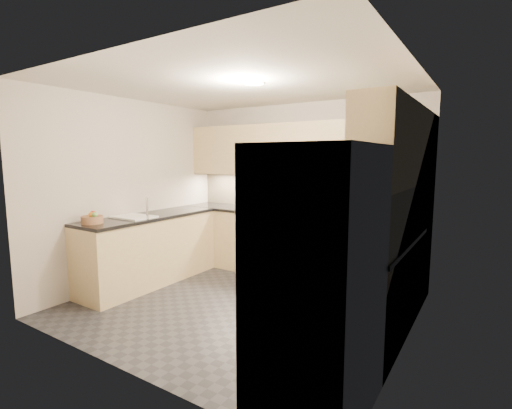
# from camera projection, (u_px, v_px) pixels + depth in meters

# --- Properties ---
(floor) EXTENTS (3.60, 3.20, 0.00)m
(floor) POSITION_uv_depth(u_px,v_px,m) (240.00, 305.00, 4.32)
(floor) COLOR #232227
(floor) RESTS_ON ground
(ceiling) EXTENTS (3.60, 3.20, 0.02)m
(ceiling) POSITION_uv_depth(u_px,v_px,m) (239.00, 84.00, 4.01)
(ceiling) COLOR beige
(ceiling) RESTS_ON wall_back
(wall_back) EXTENTS (3.60, 0.02, 2.50)m
(wall_back) POSITION_uv_depth(u_px,v_px,m) (301.00, 189.00, 5.50)
(wall_back) COLOR #BDB2A5
(wall_back) RESTS_ON floor
(wall_front) EXTENTS (3.60, 0.02, 2.50)m
(wall_front) POSITION_uv_depth(u_px,v_px,m) (119.00, 219.00, 2.83)
(wall_front) COLOR #BDB2A5
(wall_front) RESTS_ON floor
(wall_left) EXTENTS (0.02, 3.20, 2.50)m
(wall_left) POSITION_uv_depth(u_px,v_px,m) (133.00, 191.00, 5.13)
(wall_left) COLOR #BDB2A5
(wall_left) RESTS_ON floor
(wall_right) EXTENTS (0.02, 3.20, 2.50)m
(wall_right) POSITION_uv_depth(u_px,v_px,m) (409.00, 212.00, 3.20)
(wall_right) COLOR #BDB2A5
(wall_right) RESTS_ON floor
(base_cab_back_left) EXTENTS (1.42, 0.60, 0.90)m
(base_cab_back_left) POSITION_uv_depth(u_px,v_px,m) (231.00, 237.00, 5.94)
(base_cab_back_left) COLOR tan
(base_cab_back_left) RESTS_ON floor
(base_cab_back_right) EXTENTS (1.42, 0.60, 0.90)m
(base_cab_back_right) POSITION_uv_depth(u_px,v_px,m) (367.00, 256.00, 4.77)
(base_cab_back_right) COLOR tan
(base_cab_back_right) RESTS_ON floor
(base_cab_right) EXTENTS (0.60, 1.70, 0.90)m
(base_cab_right) POSITION_uv_depth(u_px,v_px,m) (375.00, 289.00, 3.59)
(base_cab_right) COLOR tan
(base_cab_right) RESTS_ON floor
(base_cab_peninsula) EXTENTS (0.60, 2.00, 0.90)m
(base_cab_peninsula) POSITION_uv_depth(u_px,v_px,m) (150.00, 250.00, 5.07)
(base_cab_peninsula) COLOR tan
(base_cab_peninsula) RESTS_ON floor
(countertop_back_left) EXTENTS (1.42, 0.63, 0.04)m
(countertop_back_left) POSITION_uv_depth(u_px,v_px,m) (231.00, 208.00, 5.88)
(countertop_back_left) COLOR black
(countertop_back_left) RESTS_ON base_cab_back_left
(countertop_back_right) EXTENTS (1.42, 0.63, 0.04)m
(countertop_back_right) POSITION_uv_depth(u_px,v_px,m) (368.00, 220.00, 4.71)
(countertop_back_right) COLOR black
(countertop_back_right) RESTS_ON base_cab_back_right
(countertop_right) EXTENTS (0.63, 1.70, 0.04)m
(countertop_right) POSITION_uv_depth(u_px,v_px,m) (377.00, 241.00, 3.53)
(countertop_right) COLOR black
(countertop_right) RESTS_ON base_cab_right
(countertop_peninsula) EXTENTS (0.63, 2.00, 0.04)m
(countertop_peninsula) POSITION_uv_depth(u_px,v_px,m) (149.00, 217.00, 5.01)
(countertop_peninsula) COLOR black
(countertop_peninsula) RESTS_ON base_cab_peninsula
(upper_cab_back) EXTENTS (3.60, 0.35, 0.75)m
(upper_cab_back) POSITION_uv_depth(u_px,v_px,m) (297.00, 150.00, 5.28)
(upper_cab_back) COLOR tan
(upper_cab_back) RESTS_ON wall_back
(upper_cab_right) EXTENTS (0.35, 1.95, 0.75)m
(upper_cab_right) POSITION_uv_depth(u_px,v_px,m) (398.00, 146.00, 3.45)
(upper_cab_right) COLOR tan
(upper_cab_right) RESTS_ON wall_right
(backsplash_back) EXTENTS (3.60, 0.01, 0.51)m
(backsplash_back) POSITION_uv_depth(u_px,v_px,m) (301.00, 193.00, 5.51)
(backsplash_back) COLOR tan
(backsplash_back) RESTS_ON wall_back
(backsplash_right) EXTENTS (0.01, 2.30, 0.51)m
(backsplash_right) POSITION_uv_depth(u_px,v_px,m) (417.00, 211.00, 3.59)
(backsplash_right) COLOR tan
(backsplash_right) RESTS_ON wall_right
(gas_range) EXTENTS (0.76, 0.65, 0.91)m
(gas_range) POSITION_uv_depth(u_px,v_px,m) (291.00, 245.00, 5.33)
(gas_range) COLOR #A3A6AB
(gas_range) RESTS_ON floor
(range_cooktop) EXTENTS (0.76, 0.65, 0.03)m
(range_cooktop) POSITION_uv_depth(u_px,v_px,m) (291.00, 214.00, 5.27)
(range_cooktop) COLOR black
(range_cooktop) RESTS_ON gas_range
(oven_door_glass) EXTENTS (0.62, 0.02, 0.45)m
(oven_door_glass) POSITION_uv_depth(u_px,v_px,m) (279.00, 251.00, 5.06)
(oven_door_glass) COLOR black
(oven_door_glass) RESTS_ON gas_range
(oven_handle) EXTENTS (0.60, 0.02, 0.02)m
(oven_handle) POSITION_uv_depth(u_px,v_px,m) (279.00, 231.00, 5.01)
(oven_handle) COLOR #B2B5BA
(oven_handle) RESTS_ON gas_range
(microwave) EXTENTS (0.76, 0.40, 0.40)m
(microwave) POSITION_uv_depth(u_px,v_px,m) (296.00, 158.00, 5.28)
(microwave) COLOR #979B9E
(microwave) RESTS_ON upper_cab_back
(microwave_door) EXTENTS (0.60, 0.01, 0.28)m
(microwave_door) POSITION_uv_depth(u_px,v_px,m) (289.00, 158.00, 5.11)
(microwave_door) COLOR black
(microwave_door) RESTS_ON microwave
(refrigerator) EXTENTS (0.70, 0.90, 1.80)m
(refrigerator) POSITION_uv_depth(u_px,v_px,m) (318.00, 280.00, 2.47)
(refrigerator) COLOR gray
(refrigerator) RESTS_ON floor
(fridge_handle_left) EXTENTS (0.02, 0.02, 1.20)m
(fridge_handle_left) POSITION_uv_depth(u_px,v_px,m) (256.00, 271.00, 2.52)
(fridge_handle_left) COLOR #B2B5BA
(fridge_handle_left) RESTS_ON refrigerator
(fridge_handle_right) EXTENTS (0.02, 0.02, 1.20)m
(fridge_handle_right) POSITION_uv_depth(u_px,v_px,m) (282.00, 259.00, 2.82)
(fridge_handle_right) COLOR #B2B5BA
(fridge_handle_right) RESTS_ON refrigerator
(sink_basin) EXTENTS (0.52, 0.38, 0.16)m
(sink_basin) POSITION_uv_depth(u_px,v_px,m) (134.00, 222.00, 4.81)
(sink_basin) COLOR white
(sink_basin) RESTS_ON base_cab_peninsula
(faucet) EXTENTS (0.03, 0.03, 0.28)m
(faucet) POSITION_uv_depth(u_px,v_px,m) (147.00, 208.00, 4.64)
(faucet) COLOR silver
(faucet) RESTS_ON countertop_peninsula
(utensil_bowl) EXTENTS (0.35, 0.35, 0.16)m
(utensil_bowl) POSITION_uv_depth(u_px,v_px,m) (387.00, 215.00, 4.53)
(utensil_bowl) COLOR green
(utensil_bowl) RESTS_ON countertop_back_right
(cutting_board) EXTENTS (0.42, 0.37, 0.01)m
(cutting_board) POSITION_uv_depth(u_px,v_px,m) (250.00, 209.00, 5.53)
(cutting_board) COLOR orange
(cutting_board) RESTS_ON countertop_back_left
(fruit_basket) EXTENTS (0.31, 0.31, 0.09)m
(fruit_basket) POSITION_uv_depth(u_px,v_px,m) (92.00, 220.00, 4.37)
(fruit_basket) COLOR #9D6C49
(fruit_basket) RESTS_ON countertop_peninsula
(fruit_apple) EXTENTS (0.07, 0.07, 0.07)m
(fruit_apple) POSITION_uv_depth(u_px,v_px,m) (93.00, 214.00, 4.37)
(fruit_apple) COLOR #9E2412
(fruit_apple) RESTS_ON fruit_basket
(fruit_pear) EXTENTS (0.06, 0.06, 0.06)m
(fruit_pear) POSITION_uv_depth(u_px,v_px,m) (95.00, 215.00, 4.29)
(fruit_pear) COLOR #62A546
(fruit_pear) RESTS_ON fruit_basket
(dish_towel_check) EXTENTS (0.20, 0.06, 0.38)m
(dish_towel_check) POSITION_uv_depth(u_px,v_px,m) (270.00, 243.00, 5.08)
(dish_towel_check) COLOR silver
(dish_towel_check) RESTS_ON oven_handle
(fruit_orange) EXTENTS (0.06, 0.06, 0.06)m
(fruit_orange) POSITION_uv_depth(u_px,v_px,m) (91.00, 215.00, 4.30)
(fruit_orange) COLOR orange
(fruit_orange) RESTS_ON fruit_basket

